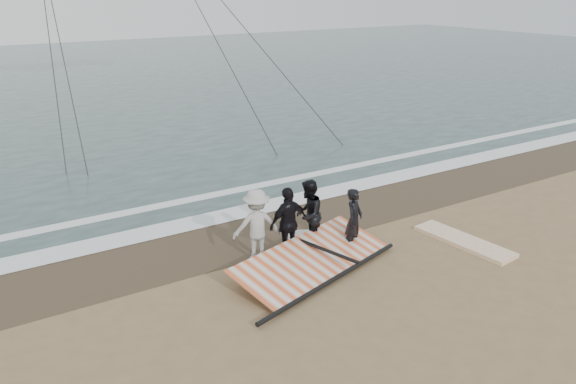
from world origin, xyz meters
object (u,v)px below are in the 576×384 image
Objects in this scene: board_cream at (303,253)px; man_main at (354,220)px; board_white at (464,241)px; sail_rig at (307,261)px.

man_main is at bearing 11.53° from board_cream.
board_white is 1.05× the size of board_cream.
board_cream is at bearing 151.47° from board_white.
board_cream is 0.56× the size of sail_rig.
board_cream is (-1.21, 0.41, -0.75)m from man_main.
sail_rig is at bearing 160.76° from board_white.
sail_rig reaches higher than board_cream.
board_cream is at bearing 64.48° from sail_rig.
man_main reaches higher than board_white.
board_white is at bearing -57.48° from man_main.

